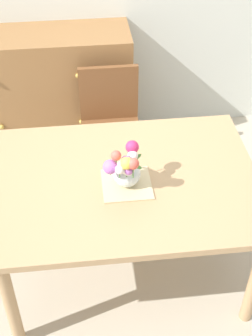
{
  "coord_description": "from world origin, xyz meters",
  "views": [
    {
      "loc": [
        -0.22,
        -1.95,
        2.53
      ],
      "look_at": [
        -0.0,
        -0.05,
        0.87
      ],
      "focal_mm": 51.58,
      "sensor_mm": 36.0,
      "label": 1
    }
  ],
  "objects_px": {
    "flower_vase": "(126,169)",
    "chair_far": "(111,121)",
    "dresser": "(41,94)",
    "dining_table": "(126,191)"
  },
  "relations": [
    {
      "from": "dresser",
      "to": "flower_vase",
      "type": "xyz_separation_m",
      "value": [
        0.51,
        -1.4,
        0.39
      ]
    },
    {
      "from": "chair_far",
      "to": "dresser",
      "type": "height_order",
      "value": "dresser"
    },
    {
      "from": "chair_far",
      "to": "flower_vase",
      "type": "distance_m",
      "value": 1.01
    },
    {
      "from": "dresser",
      "to": "flower_vase",
      "type": "relative_size",
      "value": 5.33
    },
    {
      "from": "dining_table",
      "to": "chair_far",
      "type": "bearing_deg",
      "value": 90.63
    },
    {
      "from": "dresser",
      "to": "flower_vase",
      "type": "distance_m",
      "value": 1.54
    },
    {
      "from": "dining_table",
      "to": "chair_far",
      "type": "distance_m",
      "value": 0.89
    },
    {
      "from": "flower_vase",
      "to": "chair_far",
      "type": "bearing_deg",
      "value": 90.08
    },
    {
      "from": "dresser",
      "to": "flower_vase",
      "type": "height_order",
      "value": "flower_vase"
    },
    {
      "from": "flower_vase",
      "to": "dresser",
      "type": "bearing_deg",
      "value": 110.07
    }
  ]
}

